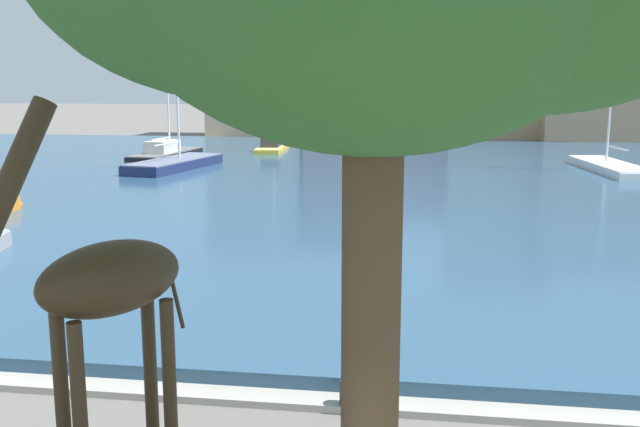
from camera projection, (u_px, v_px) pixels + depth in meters
harbor_water at (408, 181)px, 34.21m from camera, size 82.98×47.77×0.36m
quay_edge_coping at (376, 405)px, 10.75m from camera, size 82.98×0.50×0.12m
giraffe_statue at (100, 289)px, 8.10m from camera, size 2.07×2.51×5.00m
sailboat_yellow at (273, 147)px, 47.99m from camera, size 2.00×6.77×8.23m
sailboat_navy at (182, 165)px, 38.11m from camera, size 3.45×8.32×7.25m
sailboat_white at (604, 168)px, 37.40m from camera, size 2.87×9.18×9.43m
sailboat_black at (170, 154)px, 44.17m from camera, size 2.54×8.19×7.72m
mooring_bollard at (347, 396)px, 10.62m from camera, size 0.24×0.24×0.50m
townhouse_tall_gabled at (259, 74)px, 64.17m from camera, size 8.67×6.27×11.12m
townhouse_corner_house at (341, 78)px, 62.92m from camera, size 5.88×7.23×10.48m
townhouse_wide_warehouse at (433, 92)px, 62.36m from camera, size 6.16×6.82×7.92m
townhouse_end_terrace at (503, 59)px, 59.00m from camera, size 8.77×5.65×13.54m
townhouse_narrow_midrow at (596, 73)px, 56.73m from camera, size 8.88×8.14×11.13m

